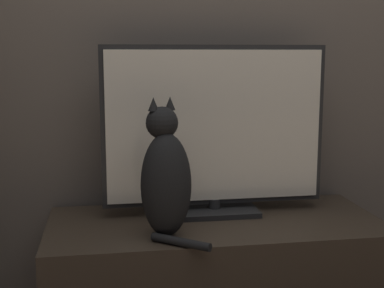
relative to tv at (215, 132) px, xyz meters
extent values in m
cube|color=#60564C|center=(-0.02, 0.22, 0.50)|extent=(4.80, 0.05, 2.60)
cube|color=#33281E|center=(-0.02, -0.09, -0.56)|extent=(1.23, 0.54, 0.49)
cube|color=black|center=(0.00, 0.00, -0.31)|extent=(0.33, 0.20, 0.02)
cylinder|color=black|center=(0.00, 0.00, -0.28)|extent=(0.04, 0.04, 0.04)
cube|color=black|center=(0.00, 0.00, 0.02)|extent=(0.85, 0.02, 0.60)
cube|color=silver|center=(0.00, -0.01, 0.02)|extent=(0.82, 0.01, 0.57)
ellipsoid|color=black|center=(-0.21, -0.23, -0.14)|extent=(0.21, 0.20, 0.35)
ellipsoid|color=olive|center=(-0.23, -0.18, -0.16)|extent=(0.11, 0.08, 0.19)
sphere|color=black|center=(-0.22, -0.21, 0.07)|extent=(0.14, 0.14, 0.11)
cone|color=black|center=(-0.25, -0.21, 0.13)|extent=(0.04, 0.04, 0.04)
cone|color=black|center=(-0.19, -0.20, 0.13)|extent=(0.04, 0.04, 0.04)
cylinder|color=black|center=(-0.18, -0.34, -0.30)|extent=(0.18, 0.15, 0.03)
camera|label=1|loc=(-0.41, -1.96, 0.29)|focal=50.00mm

